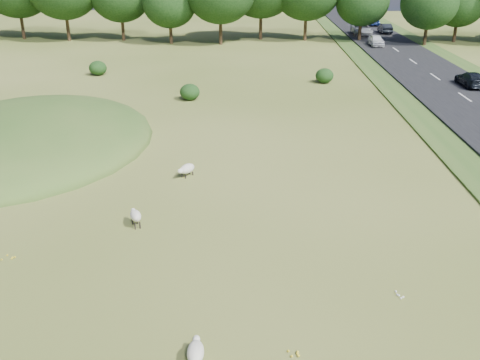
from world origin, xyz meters
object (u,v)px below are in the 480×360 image
sheep_2 (135,215)px  car_3 (372,21)px  car_4 (362,29)px  car_1 (376,40)px  car_2 (471,79)px  sheep_1 (196,352)px  sheep_3 (187,169)px  car_0 (385,28)px

sheep_2 → car_3: 75.79m
sheep_2 → car_3: car_3 is taller
sheep_2 → car_4: (20.61, 60.40, 0.49)m
car_1 → car_2: size_ratio=0.92×
car_1 → car_3: (3.80, 21.85, 0.01)m
car_1 → car_4: bearing=90.0°
sheep_2 → car_1: size_ratio=0.27×
sheep_1 → sheep_2: size_ratio=1.08×
sheep_1 → sheep_2: (-3.57, 8.51, 0.11)m
car_2 → sheep_3: bearing=43.0°
car_0 → car_1: (-3.80, -12.25, -0.01)m
sheep_2 → car_1: (20.61, 49.90, 0.40)m
sheep_2 → car_4: size_ratio=0.19×
sheep_2 → car_2: size_ratio=0.25×
sheep_3 → car_0: size_ratio=0.29×
car_1 → car_0: bearing=72.8°
car_0 → car_1: size_ratio=1.06×
sheep_3 → car_3: bearing=-164.2°
car_1 → car_3: size_ratio=0.84×
sheep_1 → car_1: size_ratio=0.29×
car_4 → sheep_1: bearing=-103.9°
sheep_3 → car_1: (19.07, 44.10, 0.48)m
car_2 → car_3: (0.00, 44.64, 0.06)m
sheep_3 → sheep_2: bearing=20.0°
sheep_1 → sheep_3: bearing=5.0°
sheep_1 → car_1: (17.04, 58.41, 0.51)m
sheep_3 → car_2: car_2 is taller
sheep_2 → car_1: 53.99m
sheep_2 → car_2: car_2 is taller
sheep_2 → car_2: (24.41, 27.12, 0.35)m
car_0 → car_2: bearing=90.0°
car_1 → car_2: 23.10m
sheep_2 → car_3: size_ratio=0.23×
sheep_3 → car_0: (22.87, 56.36, 0.50)m
sheep_1 → car_2: 41.27m
sheep_3 → car_0: bearing=-167.2°
sheep_1 → sheep_3: (-2.02, 14.31, 0.02)m
sheep_1 → car_4: size_ratio=0.21×
car_2 → car_4: size_ratio=0.78×
sheep_2 → car_4: car_4 is taller
sheep_1 → car_2: (20.84, 35.62, 0.45)m
sheep_3 → car_3: car_3 is taller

